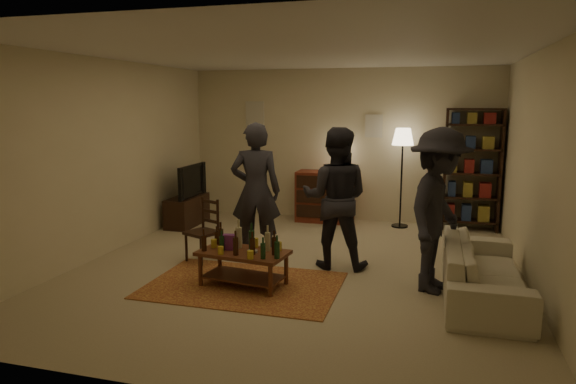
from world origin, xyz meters
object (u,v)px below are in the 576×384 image
at_px(dining_chair, 205,228).
at_px(tv_stand, 187,203).
at_px(coffee_table, 243,254).
at_px(sofa, 483,270).
at_px(person_left, 256,191).
at_px(person_by_sofa, 438,211).
at_px(dresser, 325,195).
at_px(floor_lamp, 403,144).
at_px(bookshelf, 472,168).
at_px(person_right, 335,198).

xyz_separation_m(dining_chair, tv_stand, (-1.18, 1.81, -0.06)).
xyz_separation_m(coffee_table, dining_chair, (-0.83, 0.76, 0.06)).
bearing_deg(sofa, person_left, 75.86).
bearing_deg(person_by_sofa, dresser, 48.08).
bearing_deg(person_left, floor_lamp, -141.78).
height_order(floor_lamp, sofa, floor_lamp).
distance_m(dresser, bookshelf, 2.50).
distance_m(floor_lamp, person_left, 2.98).
bearing_deg(bookshelf, floor_lamp, -173.39).
bearing_deg(dresser, dining_chair, -111.55).
height_order(person_right, person_by_sofa, person_by_sofa).
distance_m(coffee_table, person_by_sofa, 2.25).
bearing_deg(dresser, sofa, -52.46).
bearing_deg(bookshelf, dining_chair, -141.52).
height_order(tv_stand, sofa, tv_stand).
bearing_deg(sofa, floor_lamp, 19.42).
distance_m(coffee_table, bookshelf, 4.50).
height_order(tv_stand, bookshelf, bookshelf).
bearing_deg(person_by_sofa, person_left, 90.93).
bearing_deg(person_by_sofa, bookshelf, 6.15).
bearing_deg(coffee_table, sofa, 8.07).
bearing_deg(sofa, person_right, 70.45).
distance_m(bookshelf, person_right, 3.13).
distance_m(tv_stand, dresser, 2.43).
distance_m(coffee_table, floor_lamp, 3.91).
bearing_deg(dresser, bookshelf, 1.57).
xyz_separation_m(floor_lamp, person_left, (-1.79, -2.33, -0.50)).
bearing_deg(person_by_sofa, coffee_table, 118.10).
bearing_deg(dining_chair, person_by_sofa, 18.28).
relative_size(tv_stand, dresser, 0.78).
xyz_separation_m(person_left, person_right, (1.11, -0.10, -0.02)).
relative_size(person_left, person_by_sofa, 1.00).
relative_size(coffee_table, floor_lamp, 0.64).
bearing_deg(floor_lamp, person_by_sofa, -79.04).
height_order(dresser, bookshelf, bookshelf).
xyz_separation_m(person_right, person_by_sofa, (1.25, -0.54, 0.02)).
bearing_deg(dining_chair, dresser, 92.64).
relative_size(tv_stand, person_by_sofa, 0.57).
relative_size(dining_chair, floor_lamp, 0.51).
bearing_deg(floor_lamp, dresser, 177.24).
xyz_separation_m(dining_chair, dresser, (1.08, 2.73, 0.03)).
bearing_deg(coffee_table, dining_chair, 137.44).
height_order(person_left, person_by_sofa, person_left).
distance_m(dining_chair, person_right, 1.79).
bearing_deg(person_right, sofa, 157.32).
bearing_deg(person_left, person_by_sofa, 150.52).
bearing_deg(dining_chair, sofa, 17.82).
height_order(coffee_table, person_by_sofa, person_by_sofa).
relative_size(sofa, person_by_sofa, 1.13).
distance_m(sofa, person_right, 1.95).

